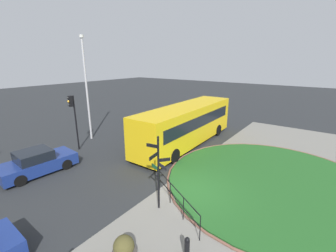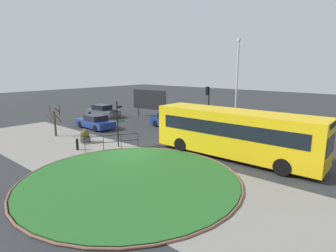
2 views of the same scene
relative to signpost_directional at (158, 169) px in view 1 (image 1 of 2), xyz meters
name	(u,v)px [view 1 (image 1 of 2)]	position (x,y,z in m)	size (l,w,h in m)	color
ground	(191,192)	(2.03, -0.55, -2.01)	(120.00, 120.00, 0.00)	#282B2D
sidewalk_paving	(233,208)	(2.03, -2.79, -2.00)	(32.00, 7.52, 0.02)	gray
grass_island	(271,181)	(5.54, -3.65, -1.96)	(11.43, 11.43, 0.10)	#235B23
grass_kerb_ring	(271,181)	(5.54, -3.65, -1.95)	(11.74, 11.74, 0.11)	brown
signpost_directional	(158,169)	(0.00, 0.00, 0.00)	(1.14, 1.16, 3.50)	black
bollard_foreground	(187,248)	(-1.58, -2.49, -1.56)	(0.18, 0.18, 0.87)	black
railing_grass_edge	(176,197)	(0.31, -0.78, -1.30)	(1.90, 3.42, 1.10)	black
bus_yellow	(186,124)	(7.87, 3.40, -0.31)	(11.10, 2.81, 3.15)	yellow
car_far_lane	(37,163)	(-1.62, 8.02, -1.35)	(4.26, 2.13, 1.45)	navy
traffic_light_near	(73,111)	(1.87, 9.42, 1.01)	(0.49, 0.30, 4.15)	black
lamppost_tall	(86,86)	(4.11, 10.78, 2.52)	(0.32, 0.32, 8.47)	#B7B7BC
planter_near_signpost	(124,252)	(-2.99, -0.94, -1.52)	(0.82, 0.82, 1.08)	#47423D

